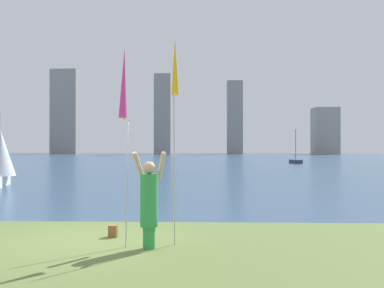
% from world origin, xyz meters
% --- Properties ---
extents(ground, '(120.00, 138.00, 0.12)m').
position_xyz_m(ground, '(0.00, 50.95, -0.06)').
color(ground, '#5B7038').
extents(person, '(0.69, 0.51, 1.89)m').
position_xyz_m(person, '(1.44, -0.80, 0.93)').
color(person, green).
rests_on(person, ground).
extents(kite_flag_left, '(0.16, 0.71, 3.91)m').
position_xyz_m(kite_flag_left, '(0.97, -0.94, 3.15)').
color(kite_flag_left, '#B2B2B7').
rests_on(kite_flag_left, ground).
extents(kite_flag_right, '(0.16, 0.50, 4.22)m').
position_xyz_m(kite_flag_right, '(1.91, -0.32, 3.52)').
color(kite_flag_right, '#B2B2B7').
rests_on(kite_flag_right, ground).
extents(bag, '(0.19, 0.18, 0.26)m').
position_xyz_m(bag, '(0.50, 0.24, 0.13)').
color(bag, brown).
rests_on(bag, ground).
extents(sailboat_0, '(1.81, 3.03, 3.72)m').
position_xyz_m(sailboat_0, '(-7.77, 12.04, 1.51)').
color(sailboat_0, white).
rests_on(sailboat_0, ground).
extents(sailboat_2, '(1.23, 2.29, 4.08)m').
position_xyz_m(sailboat_2, '(13.03, 41.87, 0.25)').
color(sailboat_2, '#333D51').
rests_on(sailboat_2, ground).
extents(skyline_tower_0, '(6.94, 3.37, 22.43)m').
position_xyz_m(skyline_tower_0, '(-35.19, 104.23, 11.22)').
color(skyline_tower_0, gray).
rests_on(skyline_tower_0, ground).
extents(skyline_tower_1, '(4.19, 3.38, 20.33)m').
position_xyz_m(skyline_tower_1, '(-8.54, 99.80, 10.16)').
color(skyline_tower_1, gray).
rests_on(skyline_tower_1, ground).
extents(skyline_tower_2, '(3.97, 3.21, 18.91)m').
position_xyz_m(skyline_tower_2, '(9.86, 102.64, 9.46)').
color(skyline_tower_2, gray).
rests_on(skyline_tower_2, ground).
extents(skyline_tower_3, '(6.22, 5.46, 11.92)m').
position_xyz_m(skyline_tower_3, '(33.02, 102.64, 5.96)').
color(skyline_tower_3, gray).
rests_on(skyline_tower_3, ground).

